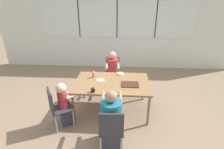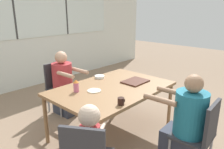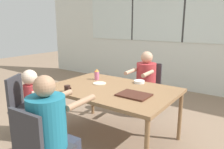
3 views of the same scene
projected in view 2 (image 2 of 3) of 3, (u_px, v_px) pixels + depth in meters
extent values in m
plane|color=#8C725B|center=(112.00, 133.00, 3.17)|extent=(16.00, 16.00, 0.00)
cube|color=silver|center=(15.00, 25.00, 4.56)|extent=(8.40, 0.06, 2.80)
cube|color=silver|center=(14.00, 10.00, 4.44)|extent=(5.20, 0.02, 1.20)
cube|color=#333333|center=(14.00, 10.00, 4.43)|extent=(0.04, 0.01, 1.20)
cube|color=#333333|center=(66.00, 9.00, 5.35)|extent=(0.04, 0.01, 1.20)
cube|color=olive|center=(112.00, 89.00, 2.97)|extent=(1.61, 1.07, 0.04)
cylinder|color=olive|center=(170.00, 105.00, 3.29)|extent=(0.05, 0.05, 0.67)
cylinder|color=olive|center=(46.00, 120.00, 2.86)|extent=(0.05, 0.05, 0.67)
cylinder|color=olive|center=(120.00, 90.00, 3.92)|extent=(0.05, 0.05, 0.67)
cube|color=#333338|center=(62.00, 89.00, 3.74)|extent=(0.42, 0.42, 0.03)
cube|color=#333338|center=(54.00, 75.00, 3.79)|extent=(0.38, 0.05, 0.42)
cylinder|color=#99999E|center=(76.00, 100.00, 3.82)|extent=(0.03, 0.03, 0.40)
cylinder|color=#99999E|center=(61.00, 106.00, 3.57)|extent=(0.03, 0.03, 0.40)
cylinder|color=#99999E|center=(64.00, 95.00, 4.03)|extent=(0.03, 0.03, 0.40)
cylinder|color=#99999E|center=(48.00, 101.00, 3.78)|extent=(0.03, 0.03, 0.40)
cube|color=#333338|center=(192.00, 136.00, 2.37)|extent=(0.42, 0.42, 0.03)
cube|color=#333338|center=(212.00, 123.00, 2.19)|extent=(0.38, 0.06, 0.42)
cylinder|color=#99999E|center=(181.00, 140.00, 2.66)|extent=(0.03, 0.03, 0.40)
cube|color=#333847|center=(66.00, 101.00, 3.73)|extent=(0.32, 0.41, 0.43)
cylinder|color=#B23338|center=(62.00, 76.00, 3.65)|extent=(0.33, 0.33, 0.45)
sphere|color=tan|center=(61.00, 57.00, 3.55)|extent=(0.20, 0.20, 0.20)
cylinder|color=tan|center=(80.00, 71.00, 3.55)|extent=(0.08, 0.37, 0.06)
cylinder|color=tan|center=(65.00, 75.00, 3.33)|extent=(0.08, 0.37, 0.06)
cube|color=#333847|center=(180.00, 148.00, 2.49)|extent=(0.33, 0.43, 0.43)
cylinder|color=#1E7089|center=(191.00, 114.00, 2.32)|extent=(0.34, 0.34, 0.48)
sphere|color=#A37A5B|center=(194.00, 84.00, 2.22)|extent=(0.19, 0.19, 0.19)
cylinder|color=#A37A5B|center=(160.00, 100.00, 2.34)|extent=(0.08, 0.38, 0.06)
cylinder|color=#A37A5B|center=(172.00, 92.00, 2.57)|extent=(0.08, 0.38, 0.06)
cylinder|color=#B23338|center=(90.00, 141.00, 1.98)|extent=(0.19, 0.19, 0.31)
sphere|color=beige|center=(89.00, 116.00, 1.91)|extent=(0.20, 0.20, 0.20)
cylinder|color=beige|center=(86.00, 125.00, 2.12)|extent=(0.19, 0.14, 0.04)
cylinder|color=beige|center=(103.00, 126.00, 2.10)|extent=(0.19, 0.14, 0.04)
cube|color=#472319|center=(135.00, 81.00, 3.17)|extent=(0.36, 0.28, 0.02)
cylinder|color=black|center=(121.00, 101.00, 2.42)|extent=(0.07, 0.07, 0.08)
torus|color=black|center=(123.00, 100.00, 2.44)|extent=(0.01, 0.06, 0.06)
cylinder|color=#CC668C|center=(76.00, 87.00, 2.78)|extent=(0.07, 0.07, 0.12)
cone|color=orange|center=(76.00, 81.00, 2.76)|extent=(0.07, 0.07, 0.04)
cylinder|color=white|center=(100.00, 77.00, 3.35)|extent=(0.15, 0.15, 0.04)
cylinder|color=beige|center=(94.00, 91.00, 2.82)|extent=(0.18, 0.18, 0.01)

